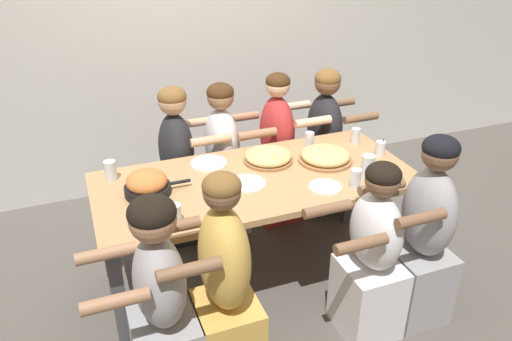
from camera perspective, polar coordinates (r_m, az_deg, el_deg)
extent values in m
plane|color=#514C47|center=(3.45, 0.00, -11.94)|extent=(18.00, 18.00, 0.00)
cube|color=tan|center=(3.03, 0.00, -1.17)|extent=(1.93, 0.88, 0.04)
cube|color=#4C4C51|center=(2.79, -15.24, -14.75)|extent=(0.07, 0.07, 0.72)
cube|color=#4C4C51|center=(3.36, 17.14, -7.00)|extent=(0.07, 0.07, 0.72)
cube|color=#4C4C51|center=(3.40, -16.91, -6.49)|extent=(0.07, 0.07, 0.72)
cube|color=#4C4C51|center=(3.88, 10.56, -1.21)|extent=(0.07, 0.07, 0.72)
cylinder|color=#996B42|center=(3.26, 7.89, 1.24)|extent=(0.35, 0.35, 0.02)
torus|color=#DBB26B|center=(3.24, 7.93, 1.74)|extent=(0.32, 0.32, 0.04)
cylinder|color=#E5C675|center=(3.25, 7.92, 1.64)|extent=(0.27, 0.27, 0.03)
cylinder|color=#E5C166|center=(3.19, 9.24, 1.45)|extent=(0.02, 0.02, 0.01)
cylinder|color=#E5C166|center=(3.32, 8.02, 2.64)|extent=(0.02, 0.02, 0.01)
cylinder|color=#E5C166|center=(3.24, 7.29, 2.00)|extent=(0.02, 0.02, 0.01)
cylinder|color=#E5C166|center=(3.32, 7.31, 2.65)|extent=(0.02, 0.02, 0.01)
cylinder|color=#996B42|center=(3.22, 1.41, 1.22)|extent=(0.32, 0.32, 0.02)
torus|color=#DBB26B|center=(3.21, 1.41, 1.70)|extent=(0.30, 0.30, 0.03)
cylinder|color=#E5C675|center=(3.21, 1.41, 1.60)|extent=(0.26, 0.26, 0.03)
cylinder|color=#E5C166|center=(3.26, 0.59, 2.34)|extent=(0.02, 0.02, 0.01)
cylinder|color=#E5C166|center=(3.19, 2.24, 1.72)|extent=(0.02, 0.02, 0.01)
cylinder|color=#E5C166|center=(3.15, 2.10, 1.38)|extent=(0.02, 0.02, 0.01)
cylinder|color=#E5C166|center=(3.21, -0.38, 1.97)|extent=(0.02, 0.02, 0.01)
cylinder|color=black|center=(2.91, -12.27, -2.16)|extent=(0.26, 0.26, 0.05)
cylinder|color=black|center=(2.93, -8.63, -1.29)|extent=(0.12, 0.02, 0.02)
ellipsoid|color=#C17038|center=(2.88, -12.38, -1.20)|extent=(0.23, 0.23, 0.13)
cylinder|color=white|center=(2.95, -1.01, -1.49)|extent=(0.22, 0.22, 0.01)
cube|color=#B7B7BC|center=(2.95, -1.02, -1.33)|extent=(0.04, 0.16, 0.01)
cylinder|color=white|center=(2.94, 7.94, -1.88)|extent=(0.19, 0.19, 0.01)
cube|color=#B7B7BC|center=(2.94, 7.95, -1.73)|extent=(0.05, 0.13, 0.01)
cylinder|color=white|center=(3.20, -5.41, 0.84)|extent=(0.23, 0.23, 0.01)
cube|color=#B7B7BC|center=(3.20, -5.41, 0.98)|extent=(0.16, 0.04, 0.01)
cylinder|color=silver|center=(3.39, 14.02, 2.48)|extent=(0.06, 0.06, 0.09)
cylinder|color=#1EA8DB|center=(3.40, 13.99, 2.28)|extent=(0.06, 0.06, 0.07)
cylinder|color=black|center=(3.40, 14.24, 2.69)|extent=(0.00, 0.01, 0.12)
cylinder|color=silver|center=(3.42, 6.12, 3.51)|extent=(0.06, 0.06, 0.11)
cylinder|color=silver|center=(3.43, 6.10, 3.16)|extent=(0.06, 0.06, 0.06)
cylinder|color=silver|center=(2.61, -9.22, -4.93)|extent=(0.07, 0.07, 0.11)
cylinder|color=black|center=(2.62, -9.19, -5.35)|extent=(0.06, 0.06, 0.06)
cylinder|color=silver|center=(2.74, -4.24, -2.37)|extent=(0.06, 0.06, 0.15)
cylinder|color=black|center=(2.75, -4.22, -2.77)|extent=(0.05, 0.05, 0.10)
cylinder|color=silver|center=(3.52, 11.29, 3.89)|extent=(0.06, 0.06, 0.11)
cylinder|color=black|center=(3.53, 11.25, 3.51)|extent=(0.05, 0.05, 0.06)
cylinder|color=silver|center=(2.95, 11.31, -0.92)|extent=(0.06, 0.06, 0.12)
cylinder|color=black|center=(2.96, 11.27, -1.38)|extent=(0.05, 0.05, 0.06)
cylinder|color=silver|center=(3.10, -16.28, 0.00)|extent=(0.07, 0.07, 0.12)
cylinder|color=silver|center=(3.11, -16.24, -0.30)|extent=(0.06, 0.06, 0.08)
cylinder|color=silver|center=(2.62, -11.61, -4.75)|extent=(0.07, 0.07, 0.13)
cylinder|color=silver|center=(3.07, 12.65, 0.40)|extent=(0.08, 0.08, 0.15)
cylinder|color=silver|center=(3.07, 12.62, 0.07)|extent=(0.07, 0.07, 0.11)
cube|color=#232328|center=(4.11, 7.41, -1.25)|extent=(0.32, 0.34, 0.46)
ellipsoid|color=#232328|center=(3.90, 7.84, 5.02)|extent=(0.24, 0.36, 0.52)
sphere|color=brown|center=(3.78, 8.18, 9.92)|extent=(0.19, 0.19, 0.19)
ellipsoid|color=brown|center=(3.77, 8.22, 10.41)|extent=(0.20, 0.20, 0.14)
cylinder|color=brown|center=(4.10, 9.36, 7.61)|extent=(0.28, 0.06, 0.06)
cylinder|color=brown|center=(3.83, 11.88, 5.92)|extent=(0.28, 0.06, 0.06)
cube|color=gold|center=(2.74, -3.31, -18.43)|extent=(0.32, 0.34, 0.46)
ellipsoid|color=gold|center=(2.40, -3.64, -9.96)|extent=(0.24, 0.36, 0.56)
sphere|color=brown|center=(2.20, -3.92, -2.44)|extent=(0.17, 0.17, 0.17)
ellipsoid|color=brown|center=(2.18, -3.94, -1.75)|extent=(0.18, 0.18, 0.12)
cylinder|color=brown|center=(2.15, -7.63, -11.20)|extent=(0.28, 0.06, 0.06)
cylinder|color=brown|center=(2.43, -9.64, -6.40)|extent=(0.28, 0.06, 0.06)
cube|color=silver|center=(3.82, -3.68, -3.42)|extent=(0.32, 0.34, 0.46)
ellipsoid|color=silver|center=(3.60, -3.91, 3.21)|extent=(0.24, 0.36, 0.51)
sphere|color=#9E7051|center=(3.47, -4.10, 8.41)|extent=(0.19, 0.19, 0.19)
ellipsoid|color=#422814|center=(3.46, -4.11, 8.92)|extent=(0.19, 0.19, 0.13)
cylinder|color=#9E7051|center=(3.77, -1.75, 6.12)|extent=(0.28, 0.06, 0.06)
cylinder|color=#9E7051|center=(3.47, 0.14, 4.20)|extent=(0.28, 0.06, 0.06)
cube|color=silver|center=(3.02, 12.59, -13.87)|extent=(0.32, 0.34, 0.46)
ellipsoid|color=silver|center=(2.75, 13.55, -6.76)|extent=(0.24, 0.36, 0.45)
sphere|color=brown|center=(2.59, 14.29, -1.07)|extent=(0.18, 0.18, 0.18)
ellipsoid|color=black|center=(2.57, 14.37, -0.45)|extent=(0.19, 0.19, 0.13)
cylinder|color=brown|center=(2.48, 11.93, -8.25)|extent=(0.28, 0.06, 0.06)
cylinder|color=brown|center=(2.72, 8.15, -4.39)|extent=(0.28, 0.06, 0.06)
cube|color=#B22D2D|center=(3.95, 2.27, -2.27)|extent=(0.32, 0.34, 0.46)
ellipsoid|color=#B22D2D|center=(3.73, 2.41, 4.45)|extent=(0.24, 0.36, 0.55)
sphere|color=beige|center=(3.60, 2.52, 9.70)|extent=(0.17, 0.17, 0.17)
ellipsoid|color=#422814|center=(3.59, 2.53, 10.16)|extent=(0.18, 0.18, 0.12)
cylinder|color=beige|center=(3.91, 4.24, 7.34)|extent=(0.28, 0.06, 0.06)
cylinder|color=beige|center=(3.63, 6.52, 5.57)|extent=(0.28, 0.06, 0.06)
ellipsoid|color=#99999E|center=(2.37, -10.97, -12.31)|extent=(0.24, 0.36, 0.47)
sphere|color=#9E7051|center=(2.18, -11.75, -5.53)|extent=(0.21, 0.21, 0.21)
ellipsoid|color=black|center=(2.16, -11.84, -4.71)|extent=(0.21, 0.21, 0.15)
cylinder|color=#9E7051|center=(2.17, -15.75, -14.21)|extent=(0.28, 0.06, 0.06)
cylinder|color=#9E7051|center=(2.44, -16.74, -9.08)|extent=(0.28, 0.06, 0.06)
cube|color=#232328|center=(3.76, -8.56, -4.34)|extent=(0.32, 0.34, 0.46)
ellipsoid|color=#232328|center=(3.52, -9.11, 2.43)|extent=(0.24, 0.36, 0.52)
sphere|color=tan|center=(3.39, -9.55, 7.82)|extent=(0.19, 0.19, 0.19)
ellipsoid|color=brown|center=(3.38, -9.59, 8.35)|extent=(0.20, 0.20, 0.13)
cylinder|color=tan|center=(3.68, -6.69, 5.50)|extent=(0.28, 0.06, 0.06)
cylinder|color=tan|center=(3.37, -5.18, 3.47)|extent=(0.28, 0.06, 0.06)
cube|color=#99999E|center=(3.19, 17.78, -12.10)|extent=(0.32, 0.34, 0.46)
ellipsoid|color=#99999E|center=(2.91, 19.17, -4.52)|extent=(0.24, 0.36, 0.53)
sphere|color=brown|center=(2.75, 20.30, 1.83)|extent=(0.19, 0.19, 0.19)
ellipsoid|color=black|center=(2.73, 20.42, 2.46)|extent=(0.20, 0.20, 0.13)
cylinder|color=brown|center=(2.62, 18.32, -5.25)|extent=(0.28, 0.06, 0.06)
cylinder|color=brown|center=(2.85, 14.18, -1.86)|extent=(0.28, 0.06, 0.06)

